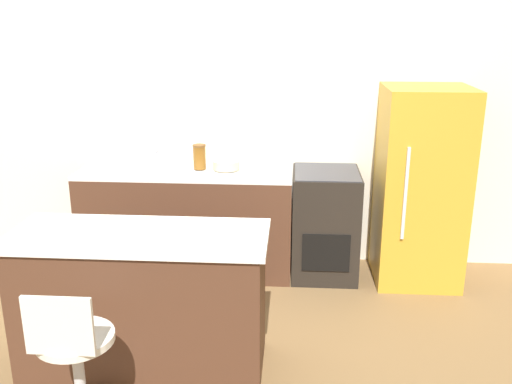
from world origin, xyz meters
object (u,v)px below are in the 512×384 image
oven_range (325,224)px  stool_chair (76,365)px  mixing_bowl (226,165)px  refrigerator (420,187)px  kettle (154,158)px

oven_range → stool_chair: size_ratio=1.01×
stool_chair → mixing_bowl: (0.54, 2.18, 0.52)m
oven_range → mixing_bowl: bearing=178.5°
stool_chair → oven_range: bearing=57.1°
mixing_bowl → oven_range: bearing=-1.5°
refrigerator → kettle: 2.27m
stool_chair → mixing_bowl: 2.31m
refrigerator → mixing_bowl: refrigerator is taller
oven_range → kettle: bearing=179.1°
oven_range → stool_chair: bearing=-122.9°
oven_range → refrigerator: 0.86m
refrigerator → kettle: bearing=178.7°
refrigerator → stool_chair: size_ratio=1.80×
refrigerator → stool_chair: (-2.18, -2.13, -0.38)m
stool_chair → kettle: kettle is taller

